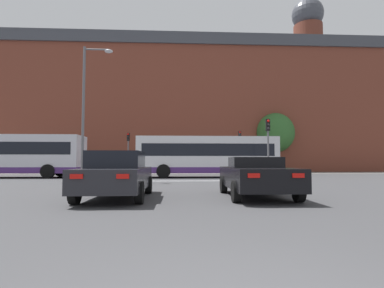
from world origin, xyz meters
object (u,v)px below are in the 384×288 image
object	(u,v)px
car_roadster_right	(256,176)
bus_crossing_trailing	(11,155)
pedestrian_walking_west	(227,163)
bus_crossing_lead	(207,156)
car_saloon_left	(117,174)
pedestrian_waiting	(78,163)
street_lamp_junction	(88,100)
traffic_light_far_right	(240,145)
pedestrian_walking_east	(247,164)
traffic_light_far_left	(128,146)
traffic_light_near_right	(268,139)

from	to	relation	value
car_roadster_right	bus_crossing_trailing	distance (m)	19.84
bus_crossing_trailing	pedestrian_walking_west	distance (m)	19.18
car_roadster_right	bus_crossing_lead	xyz separation A→B (m)	(-0.38, 12.68, 0.94)
car_saloon_left	pedestrian_waiting	xyz separation A→B (m)	(-7.90, 20.62, 0.31)
bus_crossing_lead	street_lamp_junction	size ratio (longest dim) A/B	1.27
traffic_light_far_right	pedestrian_walking_east	size ratio (longest dim) A/B	2.65
traffic_light_far_left	pedestrian_walking_west	distance (m)	10.17
car_roadster_right	traffic_light_far_left	bearing A→B (deg)	111.90
traffic_light_far_right	pedestrian_waiting	distance (m)	16.30
car_saloon_left	car_roadster_right	distance (m)	4.63
pedestrian_walking_east	pedestrian_waiting	bearing A→B (deg)	116.06
traffic_light_near_right	car_roadster_right	bearing A→B (deg)	-109.63
car_roadster_right	traffic_light_far_left	world-z (taller)	traffic_light_far_left
car_saloon_left	street_lamp_junction	xyz separation A→B (m)	(-3.48, 8.39, 4.14)
pedestrian_walking_east	traffic_light_far_left	bearing A→B (deg)	118.41
car_saloon_left	traffic_light_far_right	size ratio (longest dim) A/B	1.04
car_saloon_left	street_lamp_junction	size ratio (longest dim) A/B	0.54
bus_crossing_lead	street_lamp_junction	bearing A→B (deg)	119.78
car_saloon_left	traffic_light_near_right	size ratio (longest dim) A/B	1.10
street_lamp_junction	car_roadster_right	bearing A→B (deg)	-45.55
pedestrian_waiting	pedestrian_walking_west	xyz separation A→B (m)	(15.01, 0.23, -0.09)
pedestrian_waiting	traffic_light_far_right	bearing A→B (deg)	-151.32
car_saloon_left	pedestrian_walking_west	distance (m)	22.03
traffic_light_far_left	street_lamp_junction	size ratio (longest dim) A/B	0.49
car_saloon_left	traffic_light_far_right	distance (m)	21.55
car_roadster_right	pedestrian_waiting	distance (m)	24.01
traffic_light_far_left	pedestrian_waiting	bearing A→B (deg)	172.78
car_roadster_right	pedestrian_waiting	bearing A→B (deg)	122.65
bus_crossing_lead	pedestrian_walking_east	size ratio (longest dim) A/B	6.51
traffic_light_near_right	traffic_light_far_left	bearing A→B (deg)	136.47
car_saloon_left	bus_crossing_trailing	world-z (taller)	bus_crossing_trailing
bus_crossing_lead	bus_crossing_trailing	size ratio (longest dim) A/B	1.01
traffic_light_near_right	pedestrian_waiting	xyz separation A→B (m)	(-15.92, 10.98, -1.64)
bus_crossing_lead	pedestrian_walking_west	bearing A→B (deg)	-19.62
bus_crossing_lead	pedestrian_waiting	bearing A→B (deg)	57.27
traffic_light_far_right	pedestrian_walking_west	bearing A→B (deg)	137.70
traffic_light_far_left	bus_crossing_lead	bearing A→B (deg)	-45.21
pedestrian_walking_east	pedestrian_walking_west	xyz separation A→B (m)	(-1.90, 0.74, 0.06)
traffic_light_far_left	street_lamp_junction	distance (m)	11.81
car_saloon_left	pedestrian_walking_east	bearing A→B (deg)	65.91
bus_crossing_lead	traffic_light_far_left	xyz separation A→B (m)	(-7.12, 7.17, 1.08)
car_saloon_left	bus_crossing_lead	size ratio (longest dim) A/B	0.42
bus_crossing_trailing	car_saloon_left	bearing A→B (deg)	-141.44
car_roadster_right	bus_crossing_lead	distance (m)	12.72
car_roadster_right	pedestrian_walking_west	xyz separation A→B (m)	(2.48, 20.71, 0.30)
traffic_light_far_left	pedestrian_waiting	xyz separation A→B (m)	(-5.03, 0.64, -1.63)
traffic_light_far_left	pedestrian_walking_west	size ratio (longest dim) A/B	2.38
car_roadster_right	bus_crossing_trailing	xyz separation A→B (m)	(-15.03, 12.91, 0.99)
car_saloon_left	bus_crossing_trailing	size ratio (longest dim) A/B	0.43
traffic_light_near_right	street_lamp_junction	bearing A→B (deg)	-173.82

